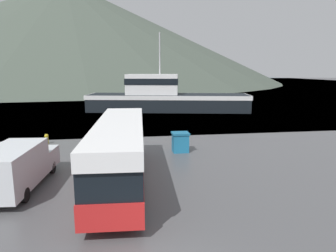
{
  "coord_description": "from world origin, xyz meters",
  "views": [
    {
      "loc": [
        -1.02,
        -7.38,
        6.03
      ],
      "look_at": [
        2.13,
        13.73,
        2.0
      ],
      "focal_mm": 32.0,
      "sensor_mm": 36.0,
      "label": 1
    }
  ],
  "objects": [
    {
      "name": "fishing_boat",
      "position": [
        5.03,
        36.49,
        1.98
      ],
      "size": [
        24.17,
        9.95,
        11.28
      ],
      "rotation": [
        0.0,
        0.0,
        4.52
      ],
      "color": "black",
      "rests_on": "water_surface"
    },
    {
      "name": "storage_bin",
      "position": [
        3.07,
        13.83,
        0.75
      ],
      "size": [
        1.26,
        1.11,
        1.47
      ],
      "color": "teal",
      "rests_on": "ground"
    },
    {
      "name": "tour_bus",
      "position": [
        -1.27,
        8.22,
        1.87
      ],
      "size": [
        3.06,
        11.79,
        3.32
      ],
      "rotation": [
        0.0,
        0.0,
        -0.06
      ],
      "color": "red",
      "rests_on": "ground"
    },
    {
      "name": "water_surface",
      "position": [
        0.0,
        139.25,
        0.0
      ],
      "size": [
        240.0,
        240.0,
        0.0
      ],
      "primitive_type": "plane",
      "color": "slate",
      "rests_on": "ground"
    },
    {
      "name": "mooring_bollard",
      "position": [
        -7.38,
        17.89,
        0.44
      ],
      "size": [
        0.33,
        0.33,
        0.82
      ],
      "color": "#B29919",
      "rests_on": "ground"
    },
    {
      "name": "delivery_van",
      "position": [
        -6.42,
        8.11,
        1.23
      ],
      "size": [
        2.64,
        6.55,
        2.31
      ],
      "rotation": [
        0.0,
        0.0,
        -0.09
      ],
      "color": "silver",
      "rests_on": "ground"
    },
    {
      "name": "small_boat",
      "position": [
        14.59,
        38.34,
        0.45
      ],
      "size": [
        6.12,
        3.15,
        0.91
      ],
      "rotation": [
        0.0,
        0.0,
        4.58
      ],
      "color": "#1E5138",
      "rests_on": "water_surface"
    },
    {
      "name": "hill_backdrop",
      "position": [
        -27.45,
        153.68,
        24.13
      ],
      "size": [
        204.75,
        204.75,
        48.26
      ],
      "primitive_type": "cone",
      "color": "#424C42",
      "rests_on": "ground"
    }
  ]
}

